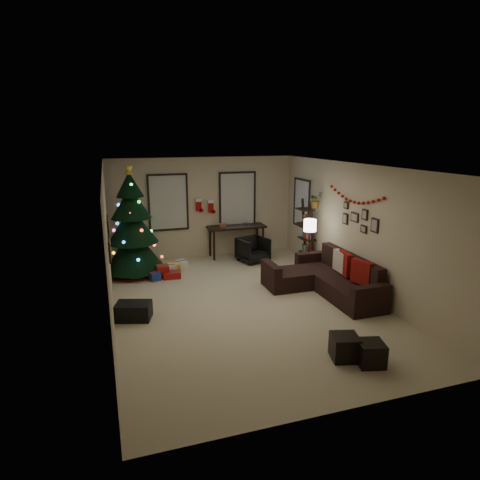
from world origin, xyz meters
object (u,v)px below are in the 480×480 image
object	(u,v)px
desk_chair	(253,250)
sofa	(327,280)
desk	(236,229)
bookshelf	(307,234)
christmas_tree	(132,229)

from	to	relation	value
desk_chair	sofa	bearing A→B (deg)	-89.80
desk	desk_chair	distance (m)	0.82
desk_chair	bookshelf	distance (m)	1.49
desk_chair	bookshelf	size ratio (longest dim) A/B	0.39
desk	bookshelf	xyz separation A→B (m)	(1.46, -1.37, 0.07)
desk	bookshelf	world-z (taller)	bookshelf
desk	desk_chair	size ratio (longest dim) A/B	2.40
desk	bookshelf	size ratio (longest dim) A/B	0.93
desk	desk_chair	bearing A→B (deg)	-68.85
desk_chair	bookshelf	bearing A→B (deg)	-47.85
sofa	bookshelf	distance (m)	1.92
desk	christmas_tree	bearing A→B (deg)	-165.84
sofa	bookshelf	xyz separation A→B (m)	(0.43, 1.79, 0.56)
desk_chair	christmas_tree	bearing A→B (deg)	164.20
desk	bookshelf	distance (m)	2.00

